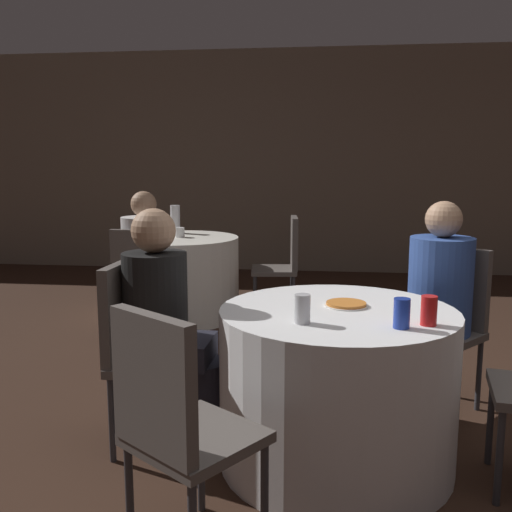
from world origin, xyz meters
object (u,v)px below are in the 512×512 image
Objects in this scene: pizza_plate_near at (346,304)px; soda_can_blue at (402,313)px; table_far at (180,277)px; chair_near_northeast at (448,313)px; person_black_shirt at (171,332)px; person_blue_shirt at (433,308)px; chair_far_south at (141,278)px; soda_can_red at (429,311)px; chair_near_west at (138,339)px; person_white_shirt at (149,267)px; chair_near_southwest at (175,417)px; chair_far_east at (285,258)px; soda_can_silver at (302,309)px; bottle_far at (175,219)px; table_near at (336,386)px.

soda_can_blue is (0.21, -0.34, 0.05)m from pizza_plate_near.
table_far is 8.75× the size of soda_can_blue.
person_black_shirt is (-1.42, -0.69, 0.04)m from chair_near_northeast.
pizza_plate_near is at bearing 88.46° from person_blue_shirt.
chair_far_south reaches higher than soda_can_red.
table_far is at bearing 121.01° from soda_can_blue.
soda_can_blue is (1.03, -0.29, 0.20)m from person_black_shirt.
chair_near_west is 1.66m from person_white_shirt.
person_black_shirt is at bearing 141.67° from chair_near_southwest.
chair_near_west is 0.17m from person_black_shirt.
chair_far_east is at bearing 5.71° from table_far.
chair_near_northeast is at bearing 50.59° from soda_can_silver.
soda_can_blue is at bearing -43.73° from chair_far_south.
chair_near_northeast is (2.00, -1.70, 0.18)m from table_far.
chair_far_south is at bearing 146.44° from chair_near_southwest.
soda_can_silver is (1.25, -1.87, 0.19)m from person_white_shirt.
table_far is at bearing 90.00° from chair_far_east.
soda_can_blue is at bearing 76.10° from person_black_shirt.
bottle_far reaches higher than soda_can_blue.
pizza_plate_near is at bearing 139.20° from soda_can_red.
chair_near_northeast is at bearing 48.45° from table_near.
chair_near_southwest is at bearing -148.15° from soda_can_red.
chair_near_southwest is 3.63m from bottle_far.
soda_can_silver is (1.26, -1.71, 0.25)m from chair_far_south.
chair_near_northeast is 1.91m from chair_near_southwest.
bottle_far is (-2.01, 2.12, 0.26)m from person_blue_shirt.
table_near is 3.13m from bottle_far.
soda_can_red is (1.32, -0.24, 0.25)m from chair_near_west.
soda_can_silver is 0.46× the size of bottle_far.
chair_near_northeast is 0.77× the size of person_white_shirt.
table_far is at bearing 123.36° from soda_can_red.
chair_far_east is at bearing 44.60° from person_white_shirt.
soda_can_blue is at bearing 68.19° from chair_near_southwest.
person_black_shirt is at bearing 90.00° from chair_near_west.
person_black_shirt reaches higher than chair_far_east.
person_white_shirt is (-0.45, 1.60, 0.06)m from chair_near_west.
chair_near_northeast is 1.26m from soda_can_silver.
soda_can_blue is at bearing -47.24° from table_near.
chair_near_west is at bearing 64.91° from chair_near_northeast.
chair_near_southwest is 1.00× the size of chair_far_east.
table_near is 0.38m from pizza_plate_near.
chair_near_southwest is 1.00× the size of chair_far_south.
soda_can_red is (0.32, -0.28, 0.05)m from pizza_plate_near.
soda_can_blue reaches higher than pizza_plate_near.
chair_far_east is 0.78× the size of person_black_shirt.
chair_far_east is at bearing -22.05° from person_blue_shirt.
soda_can_silver is at bearing -65.46° from table_far.
table_near is 0.83m from person_blue_shirt.
table_far is 2.47m from person_black_shirt.
soda_can_blue is (0.80, 0.51, 0.25)m from chair_near_southwest.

